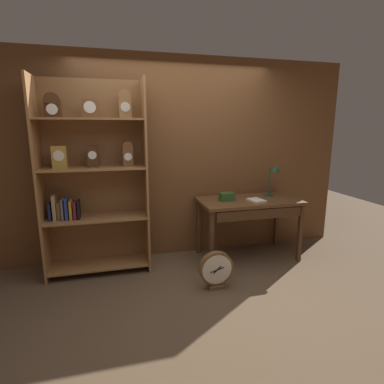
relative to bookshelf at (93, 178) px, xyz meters
name	(u,v)px	position (x,y,z in m)	size (l,w,h in m)	color
ground_plane	(201,303)	(1.01, -1.00, -1.14)	(10.00, 10.00, 0.00)	brown
back_wood_panel	(174,159)	(1.01, 0.32, 0.16)	(4.80, 0.05, 2.60)	brown
bookshelf	(93,178)	(0.00, 0.00, 0.00)	(1.17, 0.39, 2.24)	#9E6B3D
workbench	(249,207)	(1.91, -0.11, -0.44)	(1.29, 0.68, 0.79)	brown
desk_lamp	(274,174)	(2.31, 0.01, -0.05)	(0.17, 0.17, 0.45)	#1E472D
toolbox_small	(227,197)	(1.61, -0.08, -0.30)	(0.18, 0.12, 0.10)	#2D5123
open_repair_manual	(256,200)	(1.96, -0.21, -0.34)	(0.16, 0.22, 0.03)	silver
round_clock_large	(216,270)	(1.24, -0.76, -0.93)	(0.38, 0.11, 0.42)	brown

